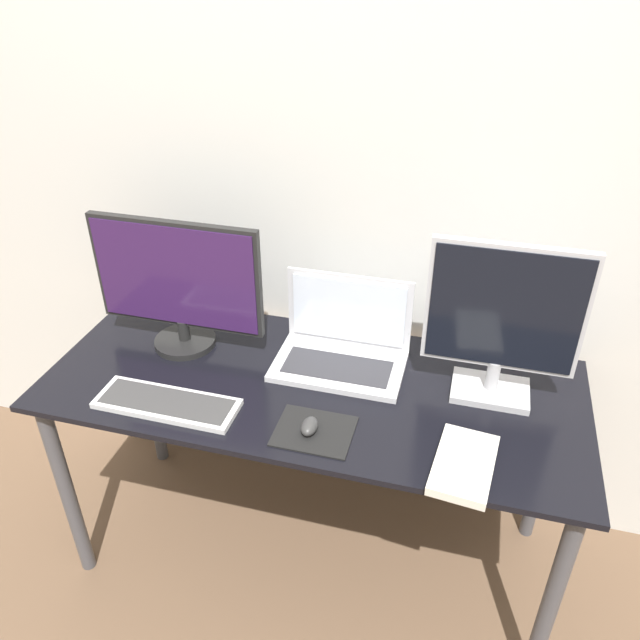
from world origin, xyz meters
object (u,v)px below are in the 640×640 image
at_px(keyboard, 167,403).
at_px(book, 464,465).
at_px(monitor_left, 178,284).
at_px(mouse, 309,426).
at_px(monitor_right, 503,321).
at_px(laptop, 343,343).

height_order(keyboard, book, book).
relative_size(monitor_left, keyboard, 1.32).
bearing_deg(monitor_left, mouse, -30.80).
height_order(monitor_left, book, monitor_left).
distance_m(monitor_right, keyboard, 0.92).
bearing_deg(laptop, mouse, -91.17).
xyz_separation_m(laptop, keyboard, (-0.41, -0.34, -0.05)).
relative_size(laptop, mouse, 5.59).
height_order(laptop, mouse, laptop).
xyz_separation_m(monitor_right, keyboard, (-0.84, -0.29, -0.23)).
distance_m(monitor_right, book, 0.39).
xyz_separation_m(monitor_left, laptop, (0.49, 0.05, -0.15)).
bearing_deg(keyboard, book, -1.66).
bearing_deg(monitor_right, laptop, 173.79).
bearing_deg(mouse, laptop, 88.83).
xyz_separation_m(keyboard, mouse, (0.40, -0.00, 0.01)).
relative_size(monitor_right, laptop, 1.20).
xyz_separation_m(monitor_left, mouse, (0.49, -0.29, -0.19)).
bearing_deg(mouse, monitor_left, 149.20).
bearing_deg(book, laptop, 136.96).
distance_m(monitor_left, monitor_right, 0.93).
distance_m(laptop, mouse, 0.34).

